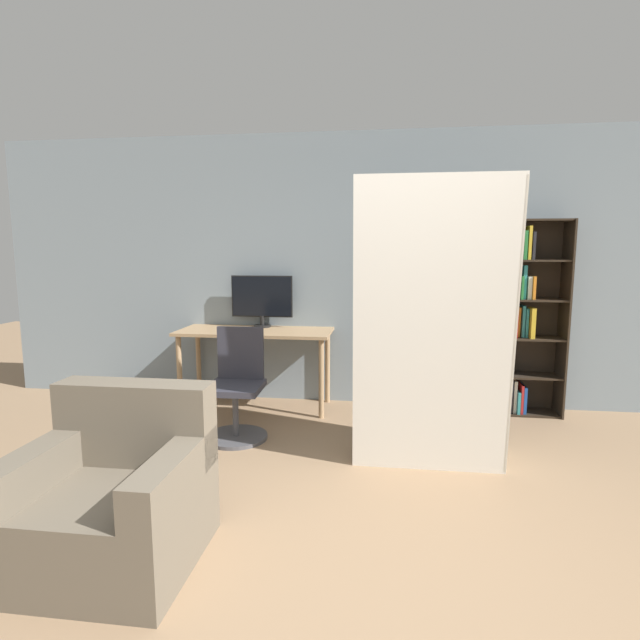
{
  "coord_description": "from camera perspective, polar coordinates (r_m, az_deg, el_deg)",
  "views": [
    {
      "loc": [
        0.05,
        -1.83,
        1.56
      ],
      "look_at": [
        -0.43,
        1.75,
        1.05
      ],
      "focal_mm": 28.0,
      "sensor_mm": 36.0,
      "label": 1
    }
  ],
  "objects": [
    {
      "name": "bookshelf",
      "position": [
        5.08,
        21.91,
        0.04
      ],
      "size": [
        0.63,
        0.32,
        1.83
      ],
      "color": "#2D2319",
      "rests_on": "ground"
    },
    {
      "name": "armchair",
      "position": [
        2.88,
        -22.33,
        -18.16
      ],
      "size": [
        0.85,
        0.8,
        0.85
      ],
      "color": "#665B4C",
      "rests_on": "ground"
    },
    {
      "name": "office_chair",
      "position": [
        4.26,
        -9.47,
        -8.36
      ],
      "size": [
        0.52,
        0.52,
        0.91
      ],
      "color": "#4C4C51",
      "rests_on": "ground"
    },
    {
      "name": "ground_plane",
      "position": [
        2.41,
        5.39,
        -32.41
      ],
      "size": [
        16.0,
        16.0,
        0.0
      ],
      "primitive_type": "plane",
      "color": "#937556"
    },
    {
      "name": "mattress_near",
      "position": [
        3.51,
        12.77,
        -0.88
      ],
      "size": [
        1.08,
        0.36,
        2.05
      ],
      "color": "silver",
      "rests_on": "ground"
    },
    {
      "name": "desk",
      "position": [
        4.95,
        -7.41,
        -2.26
      ],
      "size": [
        1.5,
        0.61,
        0.78
      ],
      "color": "tan",
      "rests_on": "ground"
    },
    {
      "name": "wall_back",
      "position": [
        5.04,
        7.05,
        5.61
      ],
      "size": [
        8.0,
        0.06,
        2.7
      ],
      "color": "gray",
      "rests_on": "ground"
    },
    {
      "name": "monitor",
      "position": [
        5.08,
        -6.66,
        2.5
      ],
      "size": [
        0.63,
        0.17,
        0.52
      ],
      "color": "black",
      "rests_on": "desk"
    },
    {
      "name": "mattress_far",
      "position": [
        3.81,
        12.37,
        -0.2
      ],
      "size": [
        1.08,
        0.27,
        2.05
      ],
      "color": "silver",
      "rests_on": "ground"
    }
  ]
}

